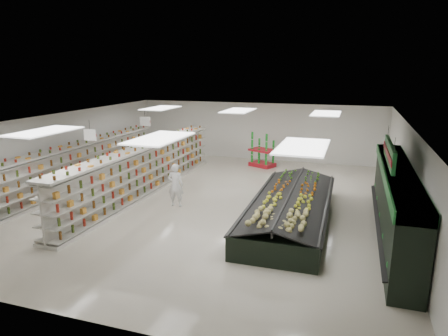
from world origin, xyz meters
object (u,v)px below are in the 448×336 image
(gondola_center, at_px, (145,171))
(produce_island, at_px, (291,207))
(shopper_main, at_px, (176,185))
(shopper_background, at_px, (189,150))
(gondola_left, at_px, (84,165))
(soda_endcap, at_px, (263,151))

(gondola_center, bearing_deg, produce_island, -10.83)
(shopper_main, xyz_separation_m, shopper_background, (-1.89, 5.76, 0.09))
(gondola_left, relative_size, shopper_main, 6.56)
(produce_island, height_order, soda_endcap, soda_endcap)
(gondola_center, relative_size, shopper_main, 7.00)
(gondola_center, xyz_separation_m, shopper_main, (1.92, -1.18, -0.09))
(gondola_left, xyz_separation_m, shopper_background, (3.31, 4.23, 0.06))
(produce_island, xyz_separation_m, soda_endcap, (-2.63, 7.36, 0.32))
(shopper_main, height_order, shopper_background, shopper_background)
(gondola_left, distance_m, shopper_main, 5.42)
(gondola_left, bearing_deg, soda_endcap, 39.70)
(soda_endcap, bearing_deg, produce_island, -70.31)
(soda_endcap, height_order, shopper_main, soda_endcap)
(gondola_left, height_order, gondola_center, gondola_center)
(gondola_left, relative_size, soda_endcap, 6.51)
(produce_island, height_order, shopper_background, shopper_background)
(produce_island, bearing_deg, soda_endcap, 109.69)
(gondola_center, distance_m, soda_endcap, 7.06)
(produce_island, relative_size, shopper_main, 4.33)
(gondola_center, xyz_separation_m, shopper_background, (0.03, 4.58, -0.00))
(gondola_center, relative_size, shopper_background, 6.31)
(soda_endcap, relative_size, shopper_background, 0.91)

